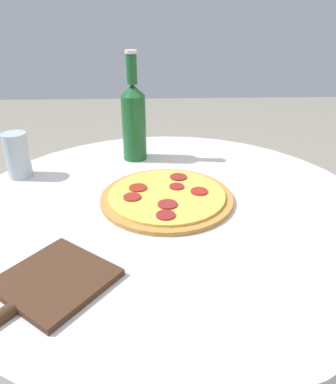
{
  "coord_description": "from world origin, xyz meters",
  "views": [
    {
      "loc": [
        0.72,
        -0.02,
        1.12
      ],
      "look_at": [
        -0.03,
        0.0,
        0.74
      ],
      "focal_mm": 35.0,
      "sensor_mm": 36.0,
      "label": 1
    }
  ],
  "objects_px": {
    "pizza": "(168,197)",
    "beer_bottle": "(134,119)",
    "drinking_glass": "(17,155)",
    "pizza_paddle": "(44,287)"
  },
  "relations": [
    {
      "from": "beer_bottle",
      "to": "drinking_glass",
      "type": "distance_m",
      "value": 0.32
    },
    {
      "from": "pizza",
      "to": "drinking_glass",
      "type": "bearing_deg",
      "value": -110.75
    },
    {
      "from": "beer_bottle",
      "to": "drinking_glass",
      "type": "height_order",
      "value": "beer_bottle"
    },
    {
      "from": "pizza",
      "to": "pizza_paddle",
      "type": "relative_size",
      "value": 1.1
    },
    {
      "from": "pizza",
      "to": "beer_bottle",
      "type": "distance_m",
      "value": 0.29
    },
    {
      "from": "pizza_paddle",
      "to": "drinking_glass",
      "type": "relative_size",
      "value": 2.39
    },
    {
      "from": "beer_bottle",
      "to": "drinking_glass",
      "type": "xyz_separation_m",
      "value": [
        0.11,
        -0.29,
        -0.06
      ]
    },
    {
      "from": "pizza_paddle",
      "to": "drinking_glass",
      "type": "height_order",
      "value": "drinking_glass"
    },
    {
      "from": "pizza",
      "to": "drinking_glass",
      "type": "height_order",
      "value": "drinking_glass"
    },
    {
      "from": "pizza_paddle",
      "to": "drinking_glass",
      "type": "bearing_deg",
      "value": -120.94
    }
  ]
}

